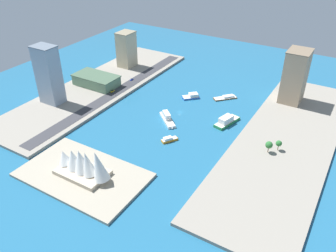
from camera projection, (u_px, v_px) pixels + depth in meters
name	position (u px, v px, depth m)	size (l,w,h in m)	color
ground_plane	(180.00, 112.00, 316.73)	(440.00, 440.00, 0.00)	#23668E
quay_west	(286.00, 142.00, 274.07)	(70.00, 240.00, 2.47)	gray
quay_east	(99.00, 87.00, 358.09)	(70.00, 240.00, 2.47)	gray
peninsula_point	(83.00, 175.00, 240.06)	(87.37, 52.88, 2.00)	#A89E89
road_strip	(117.00, 92.00, 346.98)	(12.58, 228.00, 0.15)	#38383D
ferry_white_commuter	(167.00, 118.00, 302.57)	(24.63, 23.01, 7.21)	silver
ferry_green_doubledeck	(227.00, 121.00, 298.32)	(14.96, 28.98, 7.25)	#2D8C4C
barge_flat_brown	(226.00, 97.00, 339.30)	(20.64, 21.55, 2.89)	brown
water_taxi_orange	(169.00, 139.00, 276.41)	(10.93, 13.99, 3.81)	orange
catamaran_blue	(192.00, 96.00, 340.08)	(17.28, 17.35, 4.61)	blue
office_block_beige	(126.00, 49.00, 394.49)	(16.52, 20.05, 39.67)	#C6B793
apartment_midrise_tan	(295.00, 76.00, 317.98)	(19.94, 24.82, 49.52)	tan
terminal_long_green	(96.00, 80.00, 357.28)	(46.62, 25.52, 10.92)	slate
tower_tall_glass	(49.00, 75.00, 314.73)	(21.29, 15.33, 54.41)	#8C9EB2
taxi_yellow_cab	(113.00, 91.00, 345.95)	(1.87, 4.99, 1.57)	black
hatchback_blue	(132.00, 79.00, 370.10)	(1.97, 4.81, 1.54)	black
traffic_light_waterfront	(116.00, 94.00, 333.66)	(0.36, 0.36, 6.50)	black
opera_landmark	(83.00, 164.00, 233.75)	(45.01, 21.96, 24.73)	#BCAD93
park_tree_cluster	(273.00, 144.00, 257.74)	(10.58, 11.52, 9.31)	brown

